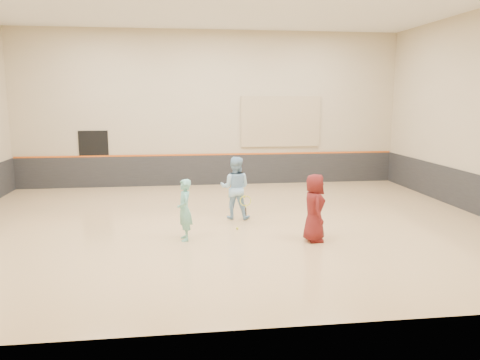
{
  "coord_description": "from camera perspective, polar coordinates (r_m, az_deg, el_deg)",
  "views": [
    {
      "loc": [
        -1.27,
        -12.45,
        3.43
      ],
      "look_at": [
        0.43,
        0.4,
        1.15
      ],
      "focal_mm": 35.0,
      "sensor_mm": 36.0,
      "label": 1
    }
  ],
  "objects": [
    {
      "name": "held_racket",
      "position": [
        13.06,
        0.67,
        -2.55
      ],
      "size": [
        0.4,
        0.4,
        0.63
      ],
      "primitive_type": null,
      "color": "gold",
      "rests_on": "instructor"
    },
    {
      "name": "wainscot_right",
      "position": [
        15.47,
        27.06,
        -1.67
      ],
      "size": [
        0.04,
        11.9,
        1.2
      ],
      "primitive_type": "cube",
      "color": "#232326",
      "rests_on": "floor"
    },
    {
      "name": "acoustic_panel",
      "position": [
        18.87,
        4.98,
        7.12
      ],
      "size": [
        3.2,
        0.08,
        2.0
      ],
      "primitive_type": "cube",
      "color": "tan",
      "rests_on": "wall_back"
    },
    {
      "name": "ball_beside_spare",
      "position": [
        16.28,
        0.53,
        -2.06
      ],
      "size": [
        0.07,
        0.07,
        0.07
      ],
      "primitive_type": "sphere",
      "color": "yellow",
      "rests_on": "floor"
    },
    {
      "name": "ball_in_hand",
      "position": [
        11.32,
        9.63,
        -2.36
      ],
      "size": [
        0.07,
        0.07,
        0.07
      ],
      "primitive_type": "sphere",
      "color": "yellow",
      "rests_on": "young_man"
    },
    {
      "name": "room",
      "position": [
        12.78,
        -1.67,
        -1.84
      ],
      "size": [
        15.04,
        12.04,
        6.22
      ],
      "color": "tan",
      "rests_on": "ground"
    },
    {
      "name": "doorway",
      "position": [
        18.85,
        -17.34,
        2.43
      ],
      "size": [
        1.1,
        0.05,
        2.2
      ],
      "primitive_type": "cube",
      "color": "black",
      "rests_on": "floor"
    },
    {
      "name": "wainscot_back",
      "position": [
        18.68,
        -3.54,
        1.24
      ],
      "size": [
        14.9,
        0.04,
        1.2
      ],
      "primitive_type": "cube",
      "color": "#232326",
      "rests_on": "floor"
    },
    {
      "name": "young_man",
      "position": [
        11.4,
        9.05,
        -3.37
      ],
      "size": [
        0.57,
        0.83,
        1.65
      ],
      "primitive_type": "imported",
      "rotation": [
        0.0,
        0.0,
        1.52
      ],
      "color": "maroon",
      "rests_on": "floor"
    },
    {
      "name": "spare_racket",
      "position": [
        16.47,
        -0.88,
        -1.9
      ],
      "size": [
        0.76,
        0.76,
        0.08
      ],
      "primitive_type": null,
      "color": "#C1D62F",
      "rests_on": "floor"
    },
    {
      "name": "accent_stripe",
      "position": [
        18.58,
        -3.56,
        3.13
      ],
      "size": [
        14.9,
        0.03,
        0.06
      ],
      "primitive_type": "cube",
      "color": "#D85914",
      "rests_on": "wall_back"
    },
    {
      "name": "ball_under_racket",
      "position": [
        12.41,
        -0.34,
        -5.91
      ],
      "size": [
        0.07,
        0.07,
        0.07
      ],
      "primitive_type": "sphere",
      "color": "yellow",
      "rests_on": "floor"
    },
    {
      "name": "girl",
      "position": [
        11.42,
        -6.77,
        -3.64
      ],
      "size": [
        0.43,
        0.59,
        1.51
      ],
      "primitive_type": "imported",
      "rotation": [
        0.0,
        0.0,
        -1.45
      ],
      "color": "#75CBBC",
      "rests_on": "floor"
    },
    {
      "name": "instructor",
      "position": [
        13.37,
        -0.6,
        -0.95
      ],
      "size": [
        1.02,
        0.88,
        1.79
      ],
      "primitive_type": "imported",
      "rotation": [
        0.0,
        0.0,
        2.88
      ],
      "color": "#9CCCF1",
      "rests_on": "floor"
    }
  ]
}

